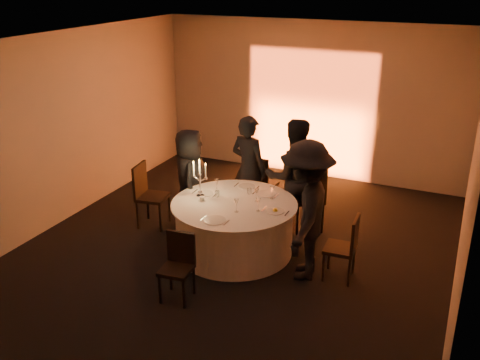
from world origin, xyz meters
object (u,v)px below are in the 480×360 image
at_px(banquet_table, 234,227).
at_px(guest_back_left, 249,169).
at_px(guest_right, 306,211).
at_px(chair_back_left, 259,181).
at_px(coffee_cup, 202,199).
at_px(chair_back_right, 309,195).
at_px(chair_front, 178,262).
at_px(chair_left, 147,191).
at_px(guest_back_right, 293,177).
at_px(chair_right, 346,245).
at_px(candelabra, 200,184).
at_px(guest_left, 190,179).

xyz_separation_m(banquet_table, guest_back_left, (-0.25, 1.09, 0.49)).
distance_m(banquet_table, guest_right, 1.26).
distance_m(chair_back_left, coffee_cup, 1.50).
distance_m(chair_back_right, chair_front, 2.57).
height_order(chair_back_left, guest_back_left, guest_back_left).
bearing_deg(chair_left, guest_back_right, -80.04).
xyz_separation_m(chair_left, chair_front, (1.47, -1.55, -0.10)).
bearing_deg(guest_back_left, chair_right, 161.25).
xyz_separation_m(chair_left, chair_back_left, (1.45, 1.12, 0.01)).
relative_size(chair_front, candelabra, 1.46).
bearing_deg(guest_back_left, chair_front, 105.22).
xyz_separation_m(chair_back_right, chair_front, (-0.93, -2.40, -0.13)).
distance_m(chair_front, guest_right, 1.76).
height_order(chair_left, guest_right, guest_right).
bearing_deg(guest_left, candelabra, -164.05).
bearing_deg(chair_right, guest_back_right, -136.37).
height_order(chair_left, chair_back_left, chair_back_left).
relative_size(guest_left, guest_back_left, 0.91).
relative_size(banquet_table, chair_back_left, 1.74).
bearing_deg(chair_right, banquet_table, -95.37).
distance_m(chair_back_right, guest_right, 1.36).
xyz_separation_m(coffee_cup, candelabra, (-0.10, 0.13, 0.17)).
bearing_deg(chair_right, chair_back_left, -130.83).
distance_m(guest_left, candelabra, 0.67).
bearing_deg(guest_left, chair_left, 86.23).
relative_size(chair_front, guest_right, 0.45).
height_order(chair_back_left, guest_right, guest_right).
bearing_deg(guest_back_left, chair_left, 45.20).
distance_m(guest_back_right, coffee_cup, 1.48).
height_order(guest_left, guest_back_right, guest_back_right).
bearing_deg(guest_right, chair_front, -58.36).
bearing_deg(candelabra, chair_left, 168.65).
relative_size(chair_back_right, chair_front, 1.25).
bearing_deg(chair_left, guest_back_left, -66.60).
height_order(chair_back_right, coffee_cup, chair_back_right).
xyz_separation_m(chair_back_left, coffee_cup, (-0.28, -1.46, 0.21)).
relative_size(chair_front, coffee_cup, 7.78).
height_order(chair_front, guest_left, guest_left).
distance_m(banquet_table, chair_left, 1.65).
xyz_separation_m(banquet_table, guest_left, (-0.99, 0.49, 0.42)).
bearing_deg(banquet_table, coffee_cup, -165.25).
distance_m(chair_back_left, guest_left, 1.20).
bearing_deg(chair_front, guest_back_right, 67.02).
distance_m(chair_front, coffee_cup, 1.28).
distance_m(chair_right, guest_right, 0.70).
xyz_separation_m(chair_back_right, candelabra, (-1.33, -1.06, 0.37)).
bearing_deg(chair_back_right, guest_left, -14.16).
relative_size(chair_back_left, candelabra, 1.77).
relative_size(chair_back_right, guest_back_left, 0.61).
bearing_deg(chair_back_right, candelabra, 6.28).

